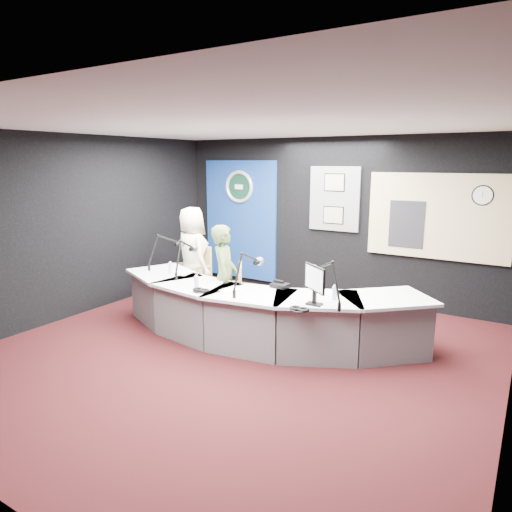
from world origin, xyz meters
The scene contains 31 objects.
ground centered at (0.00, 0.00, 0.00)m, with size 6.00×6.00×0.00m, color black.
ceiling centered at (0.00, 0.00, 2.80)m, with size 6.00×6.00×0.02m, color silver.
wall_back centered at (0.00, 3.00, 1.40)m, with size 6.00×0.02×2.80m, color black.
wall_left centered at (-3.00, 0.00, 1.40)m, with size 0.02×6.00×2.80m, color black.
broadcast_desk centered at (-0.05, 0.55, 0.38)m, with size 4.50×1.90×0.75m, color silver, non-canonical shape.
backdrop_panel centered at (-1.90, 2.97, 1.25)m, with size 1.60×0.05×2.30m, color navy.
agency_seal centered at (-1.90, 2.93, 1.90)m, with size 0.63×0.63×0.07m, color silver.
seal_center centered at (-1.90, 2.94, 1.90)m, with size 0.48×0.48×0.01m, color black.
pinboard centered at (0.05, 2.97, 1.75)m, with size 0.90×0.04×1.10m, color slate.
framed_photo_upper centered at (0.05, 2.94, 2.03)m, with size 0.34×0.02×0.27m, color gray.
framed_photo_lower centered at (0.05, 2.94, 1.47)m, with size 0.34×0.02×0.27m, color gray.
booth_window_frame centered at (1.75, 2.97, 1.55)m, with size 2.12×0.06×1.32m, color tan.
booth_glow centered at (1.75, 2.96, 1.55)m, with size 2.00×0.02×1.20m, color beige.
equipment_rack centered at (1.30, 2.94, 1.40)m, with size 0.55×0.02×0.75m, color black.
wall_clock centered at (2.35, 2.94, 1.90)m, with size 0.28×0.28×0.01m, color white.
armchair_left centered at (-1.89, 1.46, 0.47)m, with size 0.53×0.53×0.94m, color tan, non-canonical shape.
armchair_right centered at (-0.63, 0.65, 0.49)m, with size 0.56×0.56×0.99m, color tan, non-canonical shape.
draped_jacket centered at (-2.00, 1.70, 0.62)m, with size 0.50×0.10×0.70m, color gray.
person_man centered at (-1.89, 1.46, 0.82)m, with size 0.80×0.52×1.64m, color #F5F4C4.
person_woman centered at (-0.63, 0.65, 0.76)m, with size 0.55×0.36×1.52m, color #4F6333.
computer_monitor centered at (0.96, 0.22, 1.07)m, with size 0.39×0.02×0.27m, color black.
desk_phone centered at (0.26, 0.67, 0.78)m, with size 0.22×0.17×0.05m, color black.
headphones_near centered at (0.90, -0.06, 0.77)m, with size 0.22×0.22×0.04m, color black.
headphones_far centered at (-0.51, -0.04, 0.77)m, with size 0.23×0.23×0.04m, color black.
paper_stack centered at (-1.35, 0.61, 0.75)m, with size 0.22×0.32×0.00m, color white.
notepad centered at (-0.22, 0.25, 0.75)m, with size 0.22×0.31×0.00m, color white.
boom_mic_a centered at (-1.83, 0.75, 1.05)m, with size 0.26×0.73×0.60m, color black, non-canonical shape.
boom_mic_b centered at (-1.26, 0.54, 1.05)m, with size 0.28×0.72×0.60m, color black, non-canonical shape.
boom_mic_c centered at (0.00, 0.26, 1.05)m, with size 0.16×0.74×0.60m, color black, non-canonical shape.
boom_mic_d centered at (1.04, 0.34, 1.05)m, with size 0.61×0.50×0.60m, color black, non-canonical shape.
water_bottles centered at (-0.21, 0.29, 0.84)m, with size 2.63×0.55×0.18m, color silver, non-canonical shape.
Camera 1 is at (3.05, -4.45, 2.39)m, focal length 32.00 mm.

